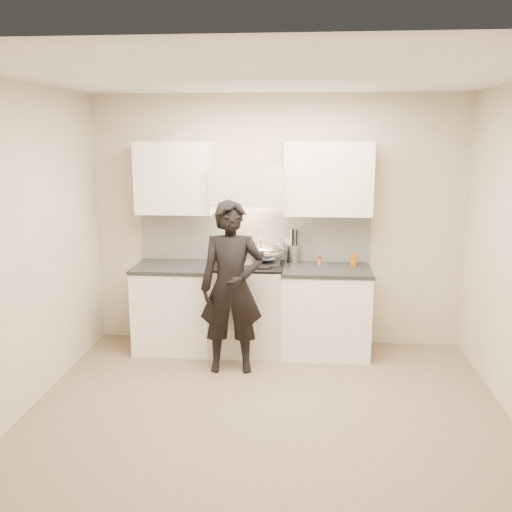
% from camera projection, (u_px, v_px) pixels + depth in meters
% --- Properties ---
extents(ground_plane, '(4.00, 4.00, 0.00)m').
position_uv_depth(ground_plane, '(266.00, 413.00, 4.74)').
color(ground_plane, '#7F6B53').
extents(room_shell, '(4.04, 3.54, 2.70)m').
position_uv_depth(room_shell, '(263.00, 216.00, 4.78)').
color(room_shell, beige).
rests_on(room_shell, ground).
extents(stove, '(0.76, 0.65, 0.96)m').
position_uv_depth(stove, '(247.00, 307.00, 6.06)').
color(stove, beige).
rests_on(stove, ground).
extents(counter_right, '(0.92, 0.67, 0.92)m').
position_uv_depth(counter_right, '(325.00, 310.00, 5.99)').
color(counter_right, white).
rests_on(counter_right, ground).
extents(counter_left, '(0.82, 0.67, 0.92)m').
position_uv_depth(counter_left, '(175.00, 307.00, 6.13)').
color(counter_left, white).
rests_on(counter_left, ground).
extents(wok, '(0.37, 0.46, 0.30)m').
position_uv_depth(wok, '(267.00, 252.00, 6.02)').
color(wok, silver).
rests_on(wok, stove).
extents(stock_pot, '(0.31, 0.27, 0.15)m').
position_uv_depth(stock_pot, '(228.00, 257.00, 5.86)').
color(stock_pot, silver).
rests_on(stock_pot, stove).
extents(utensil_crock, '(0.13, 0.13, 0.36)m').
position_uv_depth(utensil_crock, '(293.00, 252.00, 6.14)').
color(utensil_crock, '#9A9A9E').
rests_on(utensil_crock, counter_right).
extents(spice_jar, '(0.04, 0.04, 0.08)m').
position_uv_depth(spice_jar, '(319.00, 260.00, 6.07)').
color(spice_jar, '#C4892A').
rests_on(spice_jar, counter_right).
extents(oil_glass, '(0.07, 0.07, 0.13)m').
position_uv_depth(oil_glass, '(354.00, 260.00, 5.99)').
color(oil_glass, '#A6540A').
rests_on(oil_glass, counter_right).
extents(person, '(0.65, 0.46, 1.67)m').
position_uv_depth(person, '(232.00, 287.00, 5.46)').
color(person, black).
rests_on(person, ground).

